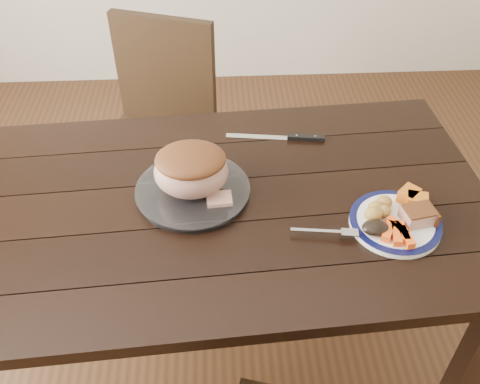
{
  "coord_description": "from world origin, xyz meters",
  "views": [
    {
      "loc": [
        0.02,
        -1.11,
        1.79
      ],
      "look_at": [
        0.08,
        -0.02,
        0.8
      ],
      "focal_mm": 40.0,
      "sensor_mm": 36.0,
      "label": 1
    }
  ],
  "objects_px": {
    "dining_table": "(213,224)",
    "serving_platter": "(193,192)",
    "chair_far": "(159,122)",
    "dinner_plate": "(395,223)",
    "roast_joint": "(191,171)",
    "fork": "(330,232)",
    "pork_slice": "(418,216)",
    "carving_knife": "(294,137)"
  },
  "relations": [
    {
      "from": "chair_far",
      "to": "dinner_plate",
      "type": "relative_size",
      "value": 3.78
    },
    {
      "from": "fork",
      "to": "dinner_plate",
      "type": "bearing_deg",
      "value": 17.31
    },
    {
      "from": "dining_table",
      "to": "pork_slice",
      "type": "relative_size",
      "value": 20.38
    },
    {
      "from": "chair_far",
      "to": "pork_slice",
      "type": "xyz_separation_m",
      "value": [
        0.77,
        -0.86,
        0.26
      ]
    },
    {
      "from": "dinner_plate",
      "to": "carving_knife",
      "type": "distance_m",
      "value": 0.46
    },
    {
      "from": "dining_table",
      "to": "pork_slice",
      "type": "xyz_separation_m",
      "value": [
        0.55,
        -0.13,
        0.13
      ]
    },
    {
      "from": "serving_platter",
      "to": "fork",
      "type": "relative_size",
      "value": 1.8
    },
    {
      "from": "dinner_plate",
      "to": "pork_slice",
      "type": "height_order",
      "value": "pork_slice"
    },
    {
      "from": "chair_far",
      "to": "serving_platter",
      "type": "height_order",
      "value": "chair_far"
    },
    {
      "from": "dining_table",
      "to": "roast_joint",
      "type": "relative_size",
      "value": 7.91
    },
    {
      "from": "dining_table",
      "to": "roast_joint",
      "type": "xyz_separation_m",
      "value": [
        -0.05,
        0.03,
        0.18
      ]
    },
    {
      "from": "dining_table",
      "to": "carving_knife",
      "type": "height_order",
      "value": "carving_knife"
    },
    {
      "from": "pork_slice",
      "to": "roast_joint",
      "type": "distance_m",
      "value": 0.62
    },
    {
      "from": "dinner_plate",
      "to": "fork",
      "type": "height_order",
      "value": "fork"
    },
    {
      "from": "roast_joint",
      "to": "carving_knife",
      "type": "bearing_deg",
      "value": 37.67
    },
    {
      "from": "dining_table",
      "to": "serving_platter",
      "type": "relative_size",
      "value": 5.16
    },
    {
      "from": "chair_far",
      "to": "pork_slice",
      "type": "distance_m",
      "value": 1.18
    },
    {
      "from": "chair_far",
      "to": "dinner_plate",
      "type": "bearing_deg",
      "value": 148.86
    },
    {
      "from": "chair_far",
      "to": "roast_joint",
      "type": "xyz_separation_m",
      "value": [
        0.16,
        -0.7,
        0.31
      ]
    },
    {
      "from": "serving_platter",
      "to": "fork",
      "type": "xyz_separation_m",
      "value": [
        0.36,
        -0.19,
        0.01
      ]
    },
    {
      "from": "serving_platter",
      "to": "pork_slice",
      "type": "height_order",
      "value": "pork_slice"
    },
    {
      "from": "chair_far",
      "to": "carving_knife",
      "type": "bearing_deg",
      "value": 156.41
    },
    {
      "from": "chair_far",
      "to": "dinner_plate",
      "type": "height_order",
      "value": "chair_far"
    },
    {
      "from": "roast_joint",
      "to": "carving_knife",
      "type": "relative_size",
      "value": 0.65
    },
    {
      "from": "dinner_plate",
      "to": "carving_knife",
      "type": "xyz_separation_m",
      "value": [
        -0.22,
        0.4,
        -0.0
      ]
    },
    {
      "from": "roast_joint",
      "to": "chair_far",
      "type": "bearing_deg",
      "value": 103.22
    },
    {
      "from": "chair_far",
      "to": "fork",
      "type": "height_order",
      "value": "chair_far"
    },
    {
      "from": "chair_far",
      "to": "roast_joint",
      "type": "height_order",
      "value": "chair_far"
    },
    {
      "from": "dining_table",
      "to": "serving_platter",
      "type": "bearing_deg",
      "value": 146.66
    },
    {
      "from": "dining_table",
      "to": "fork",
      "type": "bearing_deg",
      "value": -26.51
    },
    {
      "from": "dining_table",
      "to": "chair_far",
      "type": "relative_size",
      "value": 1.78
    },
    {
      "from": "serving_platter",
      "to": "carving_knife",
      "type": "height_order",
      "value": "serving_platter"
    },
    {
      "from": "pork_slice",
      "to": "fork",
      "type": "relative_size",
      "value": 0.46
    },
    {
      "from": "fork",
      "to": "carving_knife",
      "type": "height_order",
      "value": "fork"
    },
    {
      "from": "roast_joint",
      "to": "dining_table",
      "type": "bearing_deg",
      "value": -33.34
    },
    {
      "from": "serving_platter",
      "to": "carving_knife",
      "type": "xyz_separation_m",
      "value": [
        0.32,
        0.25,
        -0.0
      ]
    },
    {
      "from": "chair_far",
      "to": "dinner_plate",
      "type": "xyz_separation_m",
      "value": [
        0.71,
        -0.85,
        0.23
      ]
    },
    {
      "from": "dining_table",
      "to": "dinner_plate",
      "type": "relative_size",
      "value": 6.73
    },
    {
      "from": "serving_platter",
      "to": "roast_joint",
      "type": "height_order",
      "value": "roast_joint"
    },
    {
      "from": "fork",
      "to": "roast_joint",
      "type": "xyz_separation_m",
      "value": [
        -0.36,
        0.19,
        0.07
      ]
    },
    {
      "from": "carving_knife",
      "to": "dinner_plate",
      "type": "bearing_deg",
      "value": -53.45
    },
    {
      "from": "dinner_plate",
      "to": "dining_table",
      "type": "bearing_deg",
      "value": 166.3
    }
  ]
}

